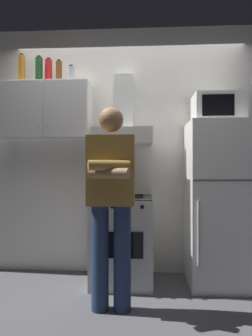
{
  "coord_description": "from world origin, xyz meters",
  "views": [
    {
      "loc": [
        0.16,
        -2.76,
        1.15
      ],
      "look_at": [
        0.0,
        0.0,
        1.15
      ],
      "focal_mm": 32.04,
      "sensor_mm": 36.0,
      "label": 1
    }
  ],
  "objects_px": {
    "upper_cabinet": "(48,112)",
    "microwave": "(218,109)",
    "bottle_soda_red": "(49,72)",
    "refrigerator": "(218,203)",
    "bottle_canister_steel": "(71,75)",
    "person_standing": "(111,199)",
    "bottle_wine_green": "(39,71)",
    "range_hood": "(123,125)",
    "stove_oven": "(123,239)",
    "bottle_beer_brown": "(59,72)",
    "bottle_liquor_amber": "(22,69)"
  },
  "relations": [
    {
      "from": "person_standing",
      "to": "bottle_canister_steel",
      "type": "height_order",
      "value": "bottle_canister_steel"
    },
    {
      "from": "microwave",
      "to": "bottle_soda_red",
      "type": "bearing_deg",
      "value": 175.97
    },
    {
      "from": "refrigerator",
      "to": "bottle_canister_steel",
      "type": "relative_size",
      "value": 8.75
    },
    {
      "from": "upper_cabinet",
      "to": "stove_oven",
      "type": "relative_size",
      "value": 1.03
    },
    {
      "from": "microwave",
      "to": "bottle_liquor_amber",
      "type": "xyz_separation_m",
      "value": [
        -2.03,
        0.07,
        0.46
      ]
    },
    {
      "from": "bottle_liquor_amber",
      "to": "person_standing",
      "type": "bearing_deg",
      "value": -34.15
    },
    {
      "from": "refrigerator",
      "to": "microwave",
      "type": "height_order",
      "value": "microwave"
    },
    {
      "from": "bottle_canister_steel",
      "to": "bottle_beer_brown",
      "type": "distance_m",
      "value": 0.14
    },
    {
      "from": "refrigerator",
      "to": "bottle_liquor_amber",
      "type": "relative_size",
      "value": 5.15
    },
    {
      "from": "refrigerator",
      "to": "bottle_beer_brown",
      "type": "relative_size",
      "value": 6.49
    },
    {
      "from": "upper_cabinet",
      "to": "range_hood",
      "type": "distance_m",
      "value": 0.81
    },
    {
      "from": "stove_oven",
      "to": "microwave",
      "type": "distance_m",
      "value": 1.62
    },
    {
      "from": "upper_cabinet",
      "to": "refrigerator",
      "type": "xyz_separation_m",
      "value": [
        1.75,
        -0.12,
        -0.95
      ]
    },
    {
      "from": "refrigerator",
      "to": "bottle_wine_green",
      "type": "xyz_separation_m",
      "value": [
        -1.86,
        0.15,
        1.4
      ]
    },
    {
      "from": "bottle_liquor_amber",
      "to": "microwave",
      "type": "bearing_deg",
      "value": -2.07
    },
    {
      "from": "microwave",
      "to": "bottle_wine_green",
      "type": "relative_size",
      "value": 1.57
    },
    {
      "from": "person_standing",
      "to": "bottle_beer_brown",
      "type": "distance_m",
      "value": 1.59
    },
    {
      "from": "upper_cabinet",
      "to": "microwave",
      "type": "relative_size",
      "value": 1.88
    },
    {
      "from": "refrigerator",
      "to": "microwave",
      "type": "relative_size",
      "value": 3.33
    },
    {
      "from": "person_standing",
      "to": "bottle_beer_brown",
      "type": "relative_size",
      "value": 6.65
    },
    {
      "from": "bottle_wine_green",
      "to": "microwave",
      "type": "bearing_deg",
      "value": -3.97
    },
    {
      "from": "stove_oven",
      "to": "bottle_wine_green",
      "type": "xyz_separation_m",
      "value": [
        -0.91,
        0.15,
        1.76
      ]
    },
    {
      "from": "microwave",
      "to": "upper_cabinet",
      "type": "bearing_deg",
      "value": 176.52
    },
    {
      "from": "bottle_beer_brown",
      "to": "bottle_soda_red",
      "type": "bearing_deg",
      "value": 165.97
    },
    {
      "from": "upper_cabinet",
      "to": "bottle_beer_brown",
      "type": "xyz_separation_m",
      "value": [
        0.12,
        -0.01,
        0.42
      ]
    },
    {
      "from": "person_standing",
      "to": "bottle_beer_brown",
      "type": "bearing_deg",
      "value": 131.43
    },
    {
      "from": "bottle_beer_brown",
      "to": "bottle_liquor_amber",
      "type": "height_order",
      "value": "bottle_liquor_amber"
    },
    {
      "from": "upper_cabinet",
      "to": "microwave",
      "type": "bearing_deg",
      "value": -3.48
    },
    {
      "from": "bottle_wine_green",
      "to": "refrigerator",
      "type": "bearing_deg",
      "value": -4.53
    },
    {
      "from": "upper_cabinet",
      "to": "bottle_liquor_amber",
      "type": "height_order",
      "value": "bottle_liquor_amber"
    },
    {
      "from": "microwave",
      "to": "refrigerator",
      "type": "bearing_deg",
      "value": -89.1
    },
    {
      "from": "person_standing",
      "to": "bottle_canister_steel",
      "type": "bearing_deg",
      "value": 125.28
    },
    {
      "from": "upper_cabinet",
      "to": "refrigerator",
      "type": "distance_m",
      "value": 2.0
    },
    {
      "from": "stove_oven",
      "to": "person_standing",
      "type": "relative_size",
      "value": 0.53
    },
    {
      "from": "upper_cabinet",
      "to": "person_standing",
      "type": "distance_m",
      "value": 1.35
    },
    {
      "from": "upper_cabinet",
      "to": "microwave",
      "type": "distance_m",
      "value": 1.75
    },
    {
      "from": "refrigerator",
      "to": "person_standing",
      "type": "distance_m",
      "value": 1.17
    },
    {
      "from": "bottle_canister_steel",
      "to": "stove_oven",
      "type": "bearing_deg",
      "value": -10.71
    },
    {
      "from": "bottle_wine_green",
      "to": "person_standing",
      "type": "bearing_deg",
      "value": -41.18
    },
    {
      "from": "bottle_wine_green",
      "to": "bottle_beer_brown",
      "type": "relative_size",
      "value": 1.24
    },
    {
      "from": "refrigerator",
      "to": "person_standing",
      "type": "xyz_separation_m",
      "value": [
        -1.0,
        -0.61,
        0.1
      ]
    },
    {
      "from": "refrigerator",
      "to": "person_standing",
      "type": "bearing_deg",
      "value": -148.77
    },
    {
      "from": "stove_oven",
      "to": "microwave",
      "type": "xyz_separation_m",
      "value": [
        0.95,
        0.02,
        1.31
      ]
    },
    {
      "from": "refrigerator",
      "to": "microwave",
      "type": "xyz_separation_m",
      "value": [
        -0.0,
        0.02,
        0.94
      ]
    },
    {
      "from": "refrigerator",
      "to": "person_standing",
      "type": "relative_size",
      "value": 0.98
    },
    {
      "from": "bottle_wine_green",
      "to": "bottle_beer_brown",
      "type": "distance_m",
      "value": 0.23
    },
    {
      "from": "stove_oven",
      "to": "bottle_soda_red",
      "type": "distance_m",
      "value": 1.93
    },
    {
      "from": "bottle_wine_green",
      "to": "upper_cabinet",
      "type": "bearing_deg",
      "value": -11.57
    },
    {
      "from": "range_hood",
      "to": "microwave",
      "type": "distance_m",
      "value": 0.97
    },
    {
      "from": "refrigerator",
      "to": "bottle_liquor_amber",
      "type": "bearing_deg",
      "value": 177.41
    }
  ]
}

